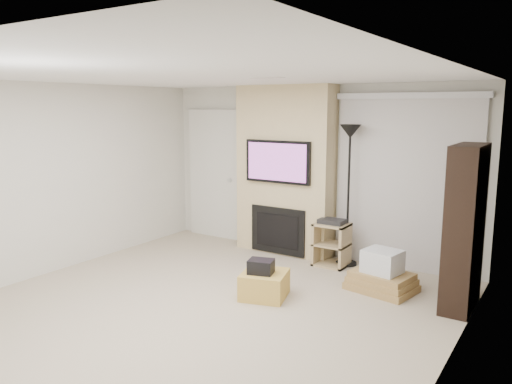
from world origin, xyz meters
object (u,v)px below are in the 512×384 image
Objects in this scene: ottoman at (264,285)px; floor_lamp at (350,155)px; av_stand at (332,241)px; bookshelf at (465,228)px; box_stack at (382,275)px.

floor_lamp reaches higher than ottoman.
bookshelf reaches higher than av_stand.
floor_lamp is at bearing 43.68° from av_stand.
box_stack is 0.47× the size of bookshelf.
box_stack is (1.07, 0.95, 0.04)m from ottoman.
floor_lamp is 2.96× the size of av_stand.
ottoman is at bearing -100.92° from floor_lamp.
bookshelf is at bearing -17.51° from av_stand.
floor_lamp is 1.21m from av_stand.
bookshelf is (1.81, -0.57, 0.55)m from av_stand.
bookshelf is (1.64, -0.72, -0.64)m from floor_lamp.
av_stand is 1.97m from bookshelf.
floor_lamp reaches higher than av_stand.
av_stand is (0.16, 1.51, 0.20)m from ottoman.
floor_lamp reaches higher than bookshelf.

